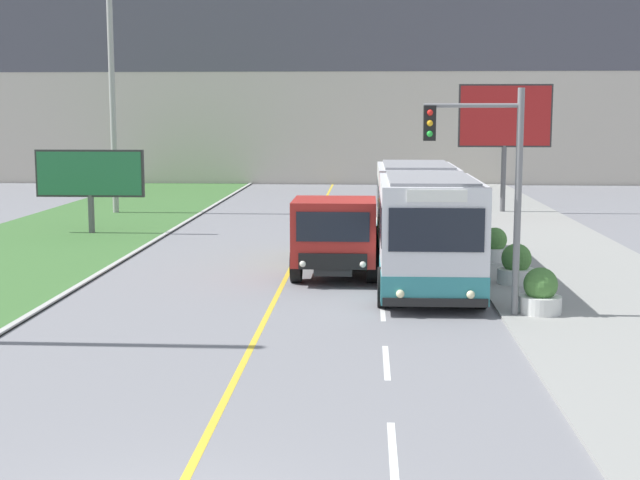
{
  "coord_description": "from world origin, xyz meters",
  "views": [
    {
      "loc": [
        2.36,
        -8.9,
        4.75
      ],
      "look_at": [
        1.1,
        14.62,
        1.4
      ],
      "focal_mm": 50.0,
      "sensor_mm": 36.0,
      "label": 1
    }
  ],
  "objects_px": {
    "car_distant": "(397,199)",
    "billboard_small": "(90,175)",
    "traffic_light_mast": "(489,172)",
    "billboard_large": "(505,120)",
    "city_bus": "(422,222)",
    "planter_round_third": "(495,247)",
    "planter_round_second": "(516,266)",
    "planter_round_near": "(540,293)",
    "dump_truck": "(336,235)",
    "utility_pole_far": "(112,88)"
  },
  "relations": [
    {
      "from": "utility_pole_far",
      "to": "car_distant",
      "type": "bearing_deg",
      "value": 1.52
    },
    {
      "from": "billboard_large",
      "to": "planter_round_near",
      "type": "distance_m",
      "value": 22.67
    },
    {
      "from": "city_bus",
      "to": "planter_round_third",
      "type": "height_order",
      "value": "city_bus"
    },
    {
      "from": "billboard_small",
      "to": "planter_round_near",
      "type": "height_order",
      "value": "billboard_small"
    },
    {
      "from": "car_distant",
      "to": "utility_pole_far",
      "type": "height_order",
      "value": "utility_pole_far"
    },
    {
      "from": "billboard_small",
      "to": "planter_round_second",
      "type": "distance_m",
      "value": 18.31
    },
    {
      "from": "city_bus",
      "to": "dump_truck",
      "type": "relative_size",
      "value": 1.66
    },
    {
      "from": "traffic_light_mast",
      "to": "planter_round_third",
      "type": "relative_size",
      "value": 4.93
    },
    {
      "from": "traffic_light_mast",
      "to": "billboard_large",
      "type": "distance_m",
      "value": 22.72
    },
    {
      "from": "city_bus",
      "to": "car_distant",
      "type": "distance_m",
      "value": 16.29
    },
    {
      "from": "traffic_light_mast",
      "to": "billboard_small",
      "type": "bearing_deg",
      "value": 134.4
    },
    {
      "from": "car_distant",
      "to": "billboard_large",
      "type": "bearing_deg",
      "value": 6.83
    },
    {
      "from": "utility_pole_far",
      "to": "billboard_small",
      "type": "xyz_separation_m",
      "value": [
        1.11,
        -7.35,
        -3.6
      ]
    },
    {
      "from": "city_bus",
      "to": "planter_round_second",
      "type": "relative_size",
      "value": 10.29
    },
    {
      "from": "planter_round_second",
      "to": "planter_round_near",
      "type": "bearing_deg",
      "value": -90.69
    },
    {
      "from": "dump_truck",
      "to": "planter_round_third",
      "type": "relative_size",
      "value": 6.4
    },
    {
      "from": "planter_round_second",
      "to": "billboard_small",
      "type": "bearing_deg",
      "value": 146.15
    },
    {
      "from": "car_distant",
      "to": "billboard_small",
      "type": "xyz_separation_m",
      "value": [
        -12.4,
        -7.71,
        1.64
      ]
    },
    {
      "from": "city_bus",
      "to": "planter_round_near",
      "type": "height_order",
      "value": "city_bus"
    },
    {
      "from": "dump_truck",
      "to": "utility_pole_far",
      "type": "bearing_deg",
      "value": 124.97
    },
    {
      "from": "traffic_light_mast",
      "to": "billboard_large",
      "type": "height_order",
      "value": "billboard_large"
    },
    {
      "from": "utility_pole_far",
      "to": "billboard_large",
      "type": "xyz_separation_m",
      "value": [
        18.6,
        0.97,
        -1.47
      ]
    },
    {
      "from": "traffic_light_mast",
      "to": "planter_round_second",
      "type": "height_order",
      "value": "traffic_light_mast"
    },
    {
      "from": "traffic_light_mast",
      "to": "planter_round_second",
      "type": "bearing_deg",
      "value": 70.96
    },
    {
      "from": "utility_pole_far",
      "to": "planter_round_third",
      "type": "distance_m",
      "value": 21.91
    },
    {
      "from": "city_bus",
      "to": "billboard_large",
      "type": "distance_m",
      "value": 17.8
    },
    {
      "from": "billboard_large",
      "to": "planter_round_near",
      "type": "bearing_deg",
      "value": -96.19
    },
    {
      "from": "city_bus",
      "to": "billboard_large",
      "type": "height_order",
      "value": "billboard_large"
    },
    {
      "from": "car_distant",
      "to": "utility_pole_far",
      "type": "distance_m",
      "value": 14.49
    },
    {
      "from": "city_bus",
      "to": "billboard_small",
      "type": "bearing_deg",
      "value": 145.83
    },
    {
      "from": "city_bus",
      "to": "billboard_small",
      "type": "height_order",
      "value": "billboard_small"
    },
    {
      "from": "dump_truck",
      "to": "planter_round_second",
      "type": "bearing_deg",
      "value": -16.66
    },
    {
      "from": "utility_pole_far",
      "to": "billboard_large",
      "type": "distance_m",
      "value": 18.69
    },
    {
      "from": "utility_pole_far",
      "to": "planter_round_near",
      "type": "relative_size",
      "value": 10.8
    },
    {
      "from": "billboard_large",
      "to": "utility_pole_far",
      "type": "bearing_deg",
      "value": -177.02
    },
    {
      "from": "traffic_light_mast",
      "to": "planter_round_third",
      "type": "height_order",
      "value": "traffic_light_mast"
    },
    {
      "from": "planter_round_near",
      "to": "dump_truck",
      "type": "bearing_deg",
      "value": 133.75
    },
    {
      "from": "utility_pole_far",
      "to": "planter_round_third",
      "type": "bearing_deg",
      "value": -40.42
    },
    {
      "from": "billboard_small",
      "to": "planter_round_third",
      "type": "relative_size",
      "value": 4.0
    },
    {
      "from": "dump_truck",
      "to": "traffic_light_mast",
      "type": "relative_size",
      "value": 1.3
    },
    {
      "from": "city_bus",
      "to": "dump_truck",
      "type": "bearing_deg",
      "value": -178.14
    },
    {
      "from": "city_bus",
      "to": "traffic_light_mast",
      "type": "bearing_deg",
      "value": -77.92
    },
    {
      "from": "city_bus",
      "to": "billboard_small",
      "type": "distance_m",
      "value": 15.25
    },
    {
      "from": "traffic_light_mast",
      "to": "planter_round_near",
      "type": "bearing_deg",
      "value": 8.31
    },
    {
      "from": "billboard_large",
      "to": "traffic_light_mast",
      "type": "bearing_deg",
      "value": -99.42
    },
    {
      "from": "planter_round_near",
      "to": "planter_round_second",
      "type": "height_order",
      "value": "planter_round_second"
    },
    {
      "from": "planter_round_near",
      "to": "planter_round_third",
      "type": "bearing_deg",
      "value": 90.22
    },
    {
      "from": "city_bus",
      "to": "planter_round_second",
      "type": "xyz_separation_m",
      "value": [
        2.53,
        -1.6,
        -1.03
      ]
    },
    {
      "from": "planter_round_second",
      "to": "city_bus",
      "type": "bearing_deg",
      "value": 147.76
    },
    {
      "from": "planter_round_near",
      "to": "billboard_large",
      "type": "bearing_deg",
      "value": 83.81
    }
  ]
}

